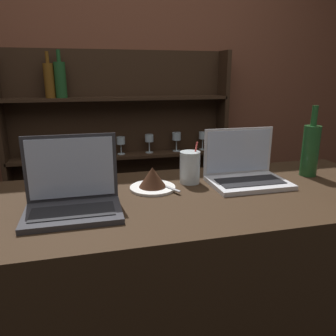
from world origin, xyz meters
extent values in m
cube|color=black|center=(0.00, 0.34, 0.51)|extent=(1.85, 0.69, 1.01)
cube|color=brown|center=(0.00, 1.66, 1.35)|extent=(7.00, 0.06, 2.70)
cube|color=#332114|center=(-0.83, 1.54, 0.81)|extent=(0.03, 0.18, 1.61)
cube|color=#332114|center=(0.70, 1.54, 0.81)|extent=(0.03, 0.18, 1.61)
cube|color=#332114|center=(-0.07, 1.62, 0.81)|extent=(1.56, 0.02, 1.61)
cube|color=#332114|center=(-0.07, 1.54, 0.48)|extent=(1.52, 0.18, 0.02)
cube|color=#332114|center=(-0.07, 1.54, 0.89)|extent=(1.52, 0.18, 0.02)
cube|color=#332114|center=(-0.07, 1.54, 1.29)|extent=(1.52, 0.18, 0.02)
cylinder|color=silver|center=(-0.68, 1.54, 0.90)|extent=(0.06, 0.06, 0.01)
cylinder|color=silver|center=(-0.68, 1.54, 0.93)|extent=(0.01, 0.01, 0.06)
cylinder|color=silver|center=(-0.68, 1.54, 0.99)|extent=(0.07, 0.07, 0.05)
cylinder|color=silver|center=(-0.48, 1.54, 0.90)|extent=(0.05, 0.05, 0.01)
cylinder|color=silver|center=(-0.48, 1.54, 0.94)|extent=(0.01, 0.01, 0.08)
cylinder|color=silver|center=(-0.48, 1.54, 1.01)|extent=(0.06, 0.06, 0.07)
cylinder|color=silver|center=(-0.27, 1.54, 0.90)|extent=(0.06, 0.06, 0.01)
cylinder|color=silver|center=(-0.27, 1.54, 0.93)|extent=(0.01, 0.01, 0.06)
cylinder|color=silver|center=(-0.27, 1.54, 0.99)|extent=(0.07, 0.07, 0.07)
cylinder|color=silver|center=(-0.07, 1.54, 0.90)|extent=(0.05, 0.05, 0.01)
cylinder|color=silver|center=(-0.07, 1.54, 0.94)|extent=(0.01, 0.01, 0.07)
cylinder|color=silver|center=(-0.07, 1.54, 1.00)|extent=(0.06, 0.06, 0.05)
cylinder|color=silver|center=(0.14, 1.54, 0.90)|extent=(0.06, 0.06, 0.01)
cylinder|color=silver|center=(0.14, 1.54, 0.94)|extent=(0.01, 0.01, 0.08)
cylinder|color=silver|center=(0.14, 1.54, 1.00)|extent=(0.06, 0.06, 0.05)
cylinder|color=silver|center=(0.34, 1.54, 0.90)|extent=(0.06, 0.06, 0.01)
cylinder|color=silver|center=(0.34, 1.54, 0.94)|extent=(0.01, 0.01, 0.08)
cylinder|color=silver|center=(0.34, 1.54, 1.01)|extent=(0.06, 0.06, 0.06)
cylinder|color=silver|center=(0.55, 1.54, 0.90)|extent=(0.05, 0.05, 0.01)
cylinder|color=silver|center=(0.55, 1.54, 0.94)|extent=(0.01, 0.01, 0.08)
cylinder|color=silver|center=(0.55, 1.54, 1.01)|extent=(0.06, 0.06, 0.05)
cylinder|color=#1E4C23|center=(-0.44, 1.54, 1.41)|extent=(0.07, 0.07, 0.22)
cylinder|color=#1E4C23|center=(-0.44, 1.54, 1.56)|extent=(0.03, 0.03, 0.07)
cylinder|color=brown|center=(-0.51, 1.54, 1.41)|extent=(0.06, 0.06, 0.22)
cylinder|color=brown|center=(-0.51, 1.54, 1.55)|extent=(0.02, 0.02, 0.07)
cube|color=#333338|center=(-0.36, 0.25, 1.02)|extent=(0.30, 0.21, 0.02)
cube|color=black|center=(-0.36, 0.24, 1.03)|extent=(0.26, 0.11, 0.00)
cube|color=#333338|center=(-0.36, 0.35, 1.14)|extent=(0.30, 0.00, 0.23)
cube|color=silver|center=(-0.36, 0.35, 1.14)|extent=(0.28, 0.01, 0.20)
cube|color=silver|center=(0.33, 0.39, 1.02)|extent=(0.31, 0.22, 0.02)
cube|color=black|center=(0.33, 0.38, 1.03)|extent=(0.26, 0.12, 0.00)
cube|color=silver|center=(0.33, 0.50, 1.13)|extent=(0.31, 0.00, 0.20)
cube|color=silver|center=(0.33, 0.50, 1.13)|extent=(0.29, 0.01, 0.18)
cylinder|color=white|center=(-0.06, 0.44, 1.02)|extent=(0.18, 0.18, 0.01)
cone|color=#381E11|center=(-0.06, 0.44, 1.06)|extent=(0.11, 0.11, 0.08)
cube|color=#B7B7BC|center=(-0.01, 0.43, 1.02)|extent=(0.08, 0.16, 0.00)
cylinder|color=silver|center=(0.11, 0.48, 1.08)|extent=(0.08, 0.08, 0.13)
cylinder|color=#E04C47|center=(0.12, 0.48, 1.10)|extent=(0.04, 0.01, 0.17)
cylinder|color=#1E4C23|center=(0.65, 0.45, 1.12)|extent=(0.07, 0.07, 0.22)
cylinder|color=#1E4C23|center=(0.65, 0.45, 1.28)|extent=(0.03, 0.03, 0.09)
camera|label=1|loc=(-0.30, -0.76, 1.44)|focal=35.00mm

